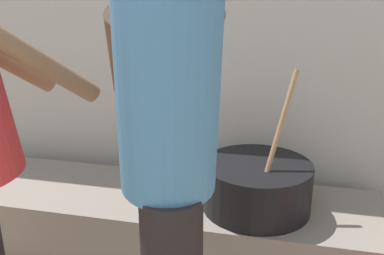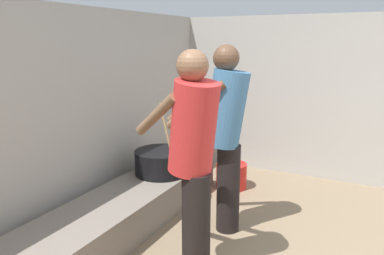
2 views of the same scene
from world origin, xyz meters
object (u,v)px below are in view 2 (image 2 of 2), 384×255
at_px(cook_in_blue_shirt, 226,128).
at_px(cook_in_red_shirt, 193,152).
at_px(bucket_red_plastic, 231,175).
at_px(cooking_pot_main, 162,162).

xyz_separation_m(cook_in_blue_shirt, cook_in_red_shirt, (-0.69, -0.05, -0.01)).
relative_size(cook_in_red_shirt, bucket_red_plastic, 4.60).
xyz_separation_m(cooking_pot_main, cook_in_blue_shirt, (-0.22, -0.77, 0.48)).
bearing_deg(bucket_red_plastic, cooking_pot_main, 146.22).
xyz_separation_m(cook_in_red_shirt, bucket_red_plastic, (1.63, 0.34, -0.76)).
relative_size(cooking_pot_main, cook_in_blue_shirt, 0.43).
xyz_separation_m(cooking_pot_main, bucket_red_plastic, (0.72, -0.48, -0.30)).
relative_size(cook_in_blue_shirt, cook_in_red_shirt, 1.01).
height_order(cooking_pot_main, cook_in_blue_shirt, cook_in_blue_shirt).
bearing_deg(cook_in_red_shirt, bucket_red_plastic, 11.78).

